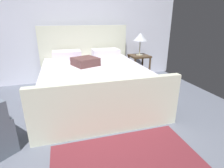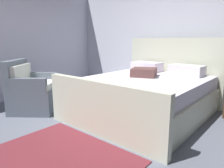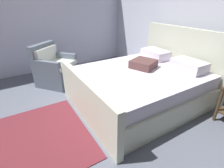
{
  "view_description": "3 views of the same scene",
  "coord_description": "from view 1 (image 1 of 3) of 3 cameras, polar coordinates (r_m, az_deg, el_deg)",
  "views": [
    {
      "loc": [
        -0.44,
        -1.56,
        1.42
      ],
      "look_at": [
        0.27,
        0.72,
        0.54
      ],
      "focal_mm": 28.7,
      "sensor_mm": 36.0,
      "label": 1
    },
    {
      "loc": [
        1.83,
        -1.49,
        1.22
      ],
      "look_at": [
        0.08,
        0.67,
        0.64
      ],
      "focal_mm": 33.12,
      "sensor_mm": 36.0,
      "label": 2
    },
    {
      "loc": [
        2.21,
        -0.5,
        1.74
      ],
      "look_at": [
        0.08,
        0.88,
        0.49
      ],
      "focal_mm": 27.32,
      "sensor_mm": 36.0,
      "label": 3
    }
  ],
  "objects": [
    {
      "name": "bed",
      "position": [
        3.29,
        -6.05,
        1.16
      ],
      "size": [
        1.99,
        2.28,
        1.28
      ],
      "color": "beige",
      "rests_on": "ground"
    },
    {
      "name": "wall_back",
      "position": [
        4.35,
        -12.12,
        17.83
      ],
      "size": [
        5.04,
        0.12,
        2.55
      ],
      "primitive_type": "cube",
      "color": "silver",
      "rests_on": "ground"
    },
    {
      "name": "table_lamp_right",
      "position": [
        4.29,
        9.01,
        14.46
      ],
      "size": [
        0.32,
        0.32,
        0.51
      ],
      "color": "#B7B293",
      "rests_on": "nightstand_right"
    },
    {
      "name": "ground_plane",
      "position": [
        2.16,
        -1.22,
        -21.19
      ],
      "size": [
        4.92,
        5.41,
        0.02
      ],
      "primitive_type": "cube",
      "color": "slate"
    },
    {
      "name": "nightstand_right",
      "position": [
        4.39,
        8.58,
        6.55
      ],
      "size": [
        0.44,
        0.44,
        0.6
      ],
      "color": "#4A3623",
      "rests_on": "ground"
    }
  ]
}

